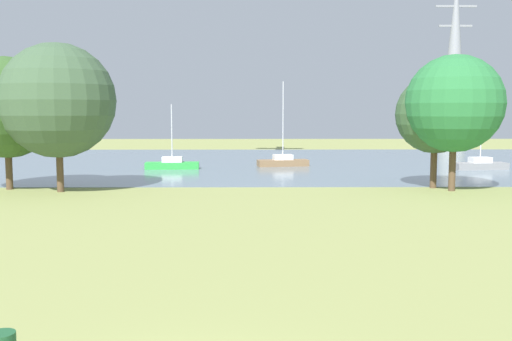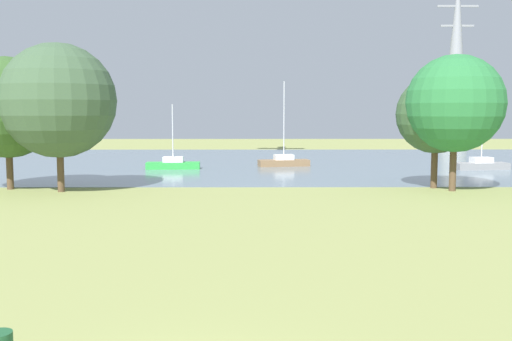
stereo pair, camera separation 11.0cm
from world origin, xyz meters
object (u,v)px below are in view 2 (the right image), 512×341
object	(u,v)px
sailboat_green	(173,164)
tree_west_near	(58,101)
tree_east_near	(436,114)
sailboat_gray	(481,165)
tree_west_far	(455,104)
electricity_pylon	(456,59)
sailboat_brown	(284,161)
tree_mid_shore	(7,108)

from	to	relation	value
sailboat_green	tree_west_near	world-z (taller)	tree_west_near
tree_west_near	tree_east_near	distance (m)	24.76
sailboat_gray	sailboat_green	bearing A→B (deg)	178.51
sailboat_green	tree_east_near	size ratio (longest dim) A/B	0.76
sailboat_gray	tree_west_far	size ratio (longest dim) A/B	0.73
tree_west_far	electricity_pylon	bearing A→B (deg)	70.97
sailboat_green	tree_east_near	xyz separation A→B (m)	(19.49, -13.35, 4.53)
tree_west_near	tree_east_near	bearing A→B (deg)	3.96
sailboat_green	tree_west_far	world-z (taller)	tree_west_far
sailboat_brown	tree_west_near	xyz separation A→B (m)	(-15.36, -17.66, 5.38)
sailboat_brown	tree_west_far	world-z (taller)	tree_west_far
sailboat_green	tree_east_near	bearing A→B (deg)	-34.41
electricity_pylon	sailboat_brown	bearing A→B (deg)	-127.80
tree_west_far	tree_east_near	bearing A→B (deg)	116.95
tree_west_near	tree_east_near	world-z (taller)	tree_west_near
electricity_pylon	tree_west_near	bearing A→B (deg)	-128.86
sailboat_brown	sailboat_green	bearing A→B (deg)	-165.60
sailboat_gray	tree_west_far	distance (m)	16.77
tree_west_far	sailboat_green	bearing A→B (deg)	143.77
tree_mid_shore	electricity_pylon	bearing A→B (deg)	48.20
tree_mid_shore	tree_west_far	xyz separation A→B (m)	(29.22, -0.99, 0.24)
tree_mid_shore	electricity_pylon	xyz separation A→B (m)	(48.12, 53.81, 8.04)
sailboat_brown	tree_mid_shore	size ratio (longest dim) A/B	0.91
tree_west_near	tree_east_near	xyz separation A→B (m)	(24.69, 1.71, -0.88)
sailboat_brown	sailboat_gray	size ratio (longest dim) A/B	1.24
tree_east_near	tree_west_far	bearing A→B (deg)	-63.05
tree_mid_shore	tree_east_near	distance (m)	28.47
sailboat_green	tree_east_near	distance (m)	24.05
tree_east_near	electricity_pylon	bearing A→B (deg)	69.76
sailboat_green	tree_west_far	xyz separation A→B (m)	(20.24, -14.83, 5.22)
tree_east_near	electricity_pylon	world-z (taller)	electricity_pylon
tree_west_far	tree_west_near	bearing A→B (deg)	-179.49
sailboat_brown	electricity_pylon	bearing A→B (deg)	52.20
sailboat_brown	sailboat_green	xyz separation A→B (m)	(-10.15, -2.61, -0.03)
sailboat_brown	sailboat_gray	world-z (taller)	sailboat_brown
sailboat_green	electricity_pylon	xyz separation A→B (m)	(39.14, 39.97, 13.02)
sailboat_brown	tree_east_near	xyz separation A→B (m)	(9.33, -15.95, 4.50)
tree_mid_shore	sailboat_gray	bearing A→B (deg)	19.70
tree_mid_shore	tree_west_far	distance (m)	29.23
tree_west_near	tree_mid_shore	bearing A→B (deg)	162.16
sailboat_brown	tree_west_near	world-z (taller)	tree_west_near
tree_west_near	sailboat_green	bearing A→B (deg)	70.94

